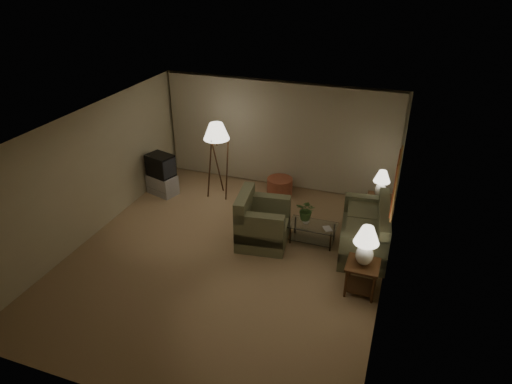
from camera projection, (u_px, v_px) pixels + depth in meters
ground at (227, 256)px, 9.10m from camera, size 7.00×7.00×0.00m
room_shell at (253, 148)px, 9.53m from camera, size 6.04×7.02×2.72m
sofa at (364, 232)px, 9.15m from camera, size 1.97×1.27×0.79m
armchair at (263, 224)px, 9.34m from camera, size 1.32×1.28×0.88m
side_table_near at (362, 273)px, 7.97m from camera, size 0.57×0.57×0.60m
side_table_far at (378, 204)px, 10.14m from camera, size 0.54×0.45×0.60m
table_lamp_near at (366, 243)px, 7.67m from camera, size 0.44×0.44×0.75m
table_lamp_far at (382, 182)px, 9.87m from camera, size 0.36×0.36×0.63m
coffee_table at (312, 231)px, 9.42m from camera, size 0.98×0.53×0.41m
tv_cabinet at (163, 184)px, 11.36m from camera, size 0.96×0.84×0.50m
crt_tv at (160, 165)px, 11.11m from camera, size 0.87×0.79×0.54m
floor_lamp at (218, 159)px, 10.90m from camera, size 0.61×0.61×1.89m
ottoman at (280, 186)px, 11.34m from camera, size 0.72×0.72×0.42m
vase at (306, 221)px, 9.36m from camera, size 0.16×0.16×0.15m
flowers at (307, 208)px, 9.23m from camera, size 0.43×0.38×0.44m
book at (324, 229)px, 9.19m from camera, size 0.24×0.26×0.02m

